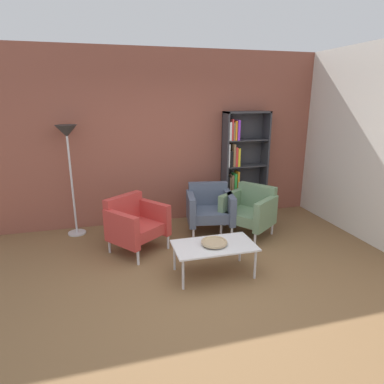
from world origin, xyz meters
TOP-DOWN VIEW (x-y plane):
  - ground_plane at (0.00, 0.00)m, footprint 8.32×8.32m
  - brick_back_panel at (0.00, 2.46)m, footprint 6.40×0.12m
  - bookshelf_tall at (1.37, 2.24)m, footprint 0.80×0.30m
  - coffee_table_low at (0.25, 0.36)m, footprint 1.00×0.56m
  - decorative_bowl at (0.25, 0.36)m, footprint 0.32×0.32m
  - armchair_corner_red at (0.62, 1.66)m, footprint 0.81×0.76m
  - armchair_by_bookshelf at (-0.61, 1.31)m, footprint 0.95×0.94m
  - armchair_spare_guest at (1.20, 1.40)m, footprint 0.93×0.95m
  - floor_lamp_torchiere at (-1.48, 2.14)m, footprint 0.32×0.32m

SIDE VIEW (x-z plane):
  - ground_plane at x=0.00m, z-range 0.00..0.00m
  - coffee_table_low at x=0.25m, z-range 0.17..0.57m
  - armchair_corner_red at x=0.62m, z-range 0.02..0.80m
  - armchair_by_bookshelf at x=-0.61m, z-range 0.02..0.80m
  - armchair_spare_guest at x=1.20m, z-range 0.02..0.80m
  - decorative_bowl at x=0.25m, z-range 0.41..0.46m
  - bookshelf_tall at x=1.37m, z-range -0.01..1.89m
  - floor_lamp_torchiere at x=-1.48m, z-range 0.58..2.32m
  - brick_back_panel at x=0.00m, z-range 0.00..2.90m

